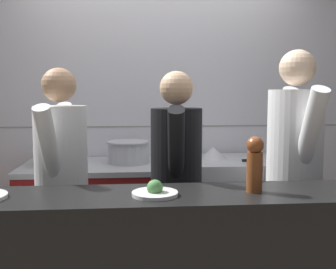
# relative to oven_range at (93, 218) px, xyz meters

# --- Properties ---
(wall_back_tiled) EXTENTS (8.00, 0.06, 2.60)m
(wall_back_tiled) POSITION_rel_oven_range_xyz_m (0.56, 0.40, 0.86)
(wall_back_tiled) COLOR silver
(wall_back_tiled) RESTS_ON ground_plane
(oven_range) EXTENTS (1.09, 0.71, 0.88)m
(oven_range) POSITION_rel_oven_range_xyz_m (0.00, 0.00, 0.00)
(oven_range) COLOR maroon
(oven_range) RESTS_ON ground_plane
(prep_counter) EXTENTS (1.15, 0.65, 0.90)m
(prep_counter) POSITION_rel_oven_range_xyz_m (1.17, -0.00, 0.01)
(prep_counter) COLOR #B7BABF
(prep_counter) RESTS_ON ground_plane
(stock_pot) EXTENTS (0.27, 0.27, 0.16)m
(stock_pot) POSITION_rel_oven_range_xyz_m (-0.32, -0.02, 0.53)
(stock_pot) COLOR #B7BABF
(stock_pot) RESTS_ON oven_range
(sauce_pot) EXTENTS (0.35, 0.35, 0.18)m
(sauce_pot) POSITION_rel_oven_range_xyz_m (0.29, 0.03, 0.53)
(sauce_pot) COLOR #B7BABF
(sauce_pot) RESTS_ON oven_range
(mixing_bowl_steel) EXTENTS (0.23, 0.23, 0.10)m
(mixing_bowl_steel) POSITION_rel_oven_range_xyz_m (0.99, 0.05, 0.51)
(mixing_bowl_steel) COLOR #B7BABF
(mixing_bowl_steel) RESTS_ON prep_counter
(chefs_knife) EXTENTS (0.37, 0.04, 0.02)m
(chefs_knife) POSITION_rel_oven_range_xyz_m (1.33, -0.13, 0.47)
(chefs_knife) COLOR #B7BABF
(chefs_knife) RESTS_ON prep_counter
(plated_dish_appetiser) EXTENTS (0.22, 0.22, 0.08)m
(plated_dish_appetiser) POSITION_rel_oven_range_xyz_m (0.43, -1.27, 0.53)
(plated_dish_appetiser) COLOR white
(plated_dish_appetiser) RESTS_ON pass_counter
(pepper_mill) EXTENTS (0.09, 0.09, 0.28)m
(pepper_mill) POSITION_rel_oven_range_xyz_m (0.93, -1.25, 0.66)
(pepper_mill) COLOR brown
(pepper_mill) RESTS_ON pass_counter
(chef_head_cook) EXTENTS (0.37, 0.70, 1.60)m
(chef_head_cook) POSITION_rel_oven_range_xyz_m (-0.12, -0.66, 0.45)
(chef_head_cook) COLOR black
(chef_head_cook) RESTS_ON ground_plane
(chef_sous) EXTENTS (0.36, 0.69, 1.58)m
(chef_sous) POSITION_rel_oven_range_xyz_m (0.60, -0.70, 0.44)
(chef_sous) COLOR black
(chef_sous) RESTS_ON ground_plane
(chef_line) EXTENTS (0.35, 0.75, 1.72)m
(chef_line) POSITION_rel_oven_range_xyz_m (1.36, -0.72, 0.51)
(chef_line) COLOR black
(chef_line) RESTS_ON ground_plane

